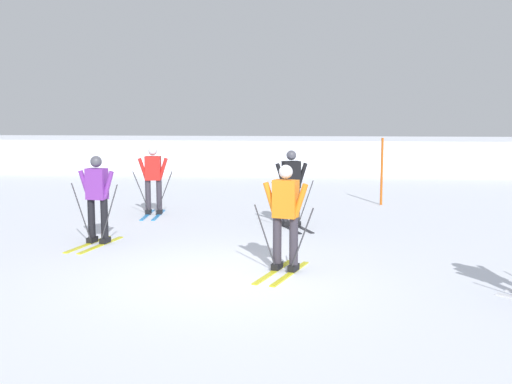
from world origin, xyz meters
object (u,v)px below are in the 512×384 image
skier_black (291,186)px  skier_purple (97,197)px  skier_orange (285,215)px  skier_red (153,178)px  trail_marker_pole (382,172)px

skier_black → skier_purple: same height
skier_orange → skier_red: bearing=124.0°
skier_red → trail_marker_pole: 6.29m
skier_red → skier_purple: bearing=-92.5°
skier_orange → skier_purple: bearing=154.7°
skier_black → skier_red: (-3.51, 1.31, 0.00)m
skier_black → skier_purple: bearing=-148.7°
skier_red → trail_marker_pole: trail_marker_pole is taller
skier_red → skier_purple: (-0.15, -3.54, 0.00)m
trail_marker_pole → skier_purple: bearing=-136.2°
skier_black → trail_marker_pole: trail_marker_pole is taller
skier_red → skier_purple: same height
skier_purple → skier_orange: bearing=-25.3°
trail_marker_pole → skier_black: bearing=-123.6°
skier_purple → trail_marker_pole: size_ratio=0.92×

